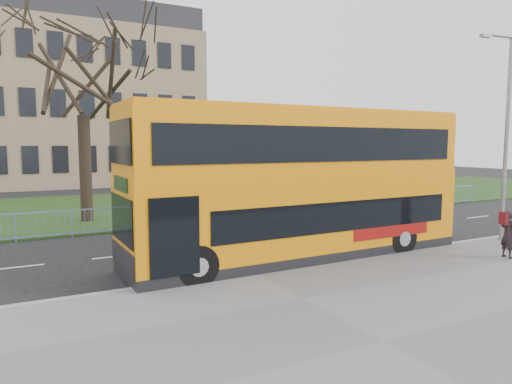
# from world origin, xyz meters

# --- Properties ---
(ground) EXTENTS (120.00, 120.00, 0.00)m
(ground) POSITION_xyz_m (0.00, 0.00, 0.00)
(ground) COLOR black
(ground) RESTS_ON ground
(pavement) EXTENTS (80.00, 10.50, 0.12)m
(pavement) POSITION_xyz_m (0.00, -6.75, 0.06)
(pavement) COLOR slate
(pavement) RESTS_ON ground
(kerb) EXTENTS (80.00, 0.20, 0.14)m
(kerb) POSITION_xyz_m (0.00, -1.55, 0.07)
(kerb) COLOR gray
(kerb) RESTS_ON ground
(grass_verge) EXTENTS (80.00, 15.40, 0.08)m
(grass_verge) POSITION_xyz_m (0.00, 14.30, 0.04)
(grass_verge) COLOR #203914
(grass_verge) RESTS_ON ground
(guard_railing) EXTENTS (40.00, 0.12, 1.10)m
(guard_railing) POSITION_xyz_m (0.00, 6.60, 0.55)
(guard_railing) COLOR #6E8DC3
(guard_railing) RESTS_ON ground
(bare_tree) EXTENTS (8.27, 8.27, 11.81)m
(bare_tree) POSITION_xyz_m (-3.00, 10.00, 5.99)
(bare_tree) COLOR black
(bare_tree) RESTS_ON grass_verge
(civic_building) EXTENTS (30.00, 15.00, 14.00)m
(civic_building) POSITION_xyz_m (-5.00, 35.00, 7.00)
(civic_building) COLOR #90745B
(civic_building) RESTS_ON ground
(yellow_bus) EXTENTS (11.37, 2.97, 4.74)m
(yellow_bus) POSITION_xyz_m (2.25, -0.51, 2.54)
(yellow_bus) COLOR orange
(yellow_bus) RESTS_ON ground
(pedestrian) EXTENTS (0.45, 0.61, 1.51)m
(pedestrian) POSITION_xyz_m (7.89, -3.83, 0.88)
(pedestrian) COLOR black
(pedestrian) RESTS_ON pavement
(street_lamp) EXTENTS (1.58, 0.29, 7.45)m
(street_lamp) POSITION_xyz_m (10.16, -1.99, 4.21)
(street_lamp) COLOR gray
(street_lamp) RESTS_ON pavement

